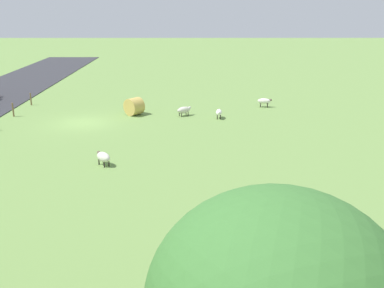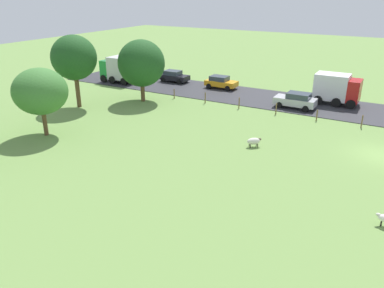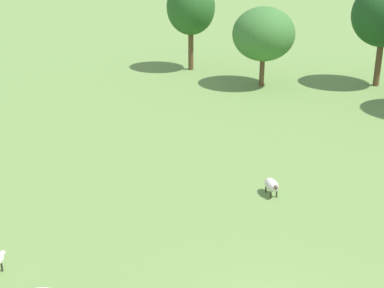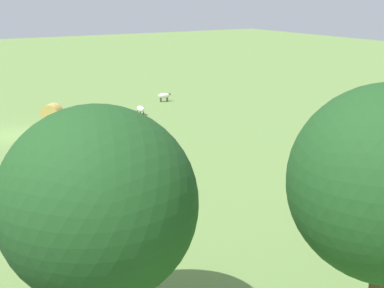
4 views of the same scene
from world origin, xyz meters
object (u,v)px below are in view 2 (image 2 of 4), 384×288
tree_1 (40,91)px  car_1 (296,100)px  truck_0 (120,69)px  car_0 (129,71)px  tree_3 (141,63)px  car_3 (174,76)px  car_2 (221,82)px  sheep_3 (254,141)px  tree_0 (74,58)px  truck_2 (337,88)px

tree_1 → car_1: size_ratio=1.37×
truck_0 → car_0: truck_0 is taller
tree_3 → car_3: (9.46, 1.85, -3.34)m
car_0 → car_2: 14.13m
sheep_3 → tree_1: 17.93m
tree_0 → truck_0: tree_0 is taller
tree_3 → car_3: 10.20m
truck_2 → tree_0: bearing=121.6°
truck_2 → car_1: 4.97m
sheep_3 → tree_3: bearing=67.3°
sheep_3 → car_2: (15.90, 10.56, 0.36)m
car_1 → car_0: bearing=81.9°
car_0 → car_3: size_ratio=1.01×
sheep_3 → car_1: 12.11m
tree_3 → car_1: bearing=-70.3°
truck_2 → truck_0: bearing=97.0°
tree_3 → car_3: tree_3 is taller
tree_0 → car_3: tree_0 is taller
tree_3 → truck_0: bearing=53.7°
tree_0 → car_3: bearing=-10.4°
tree_1 → car_2: 23.12m
car_0 → car_3: (0.37, -7.21, -0.00)m
truck_2 → car_1: (-3.63, 3.29, -0.88)m
car_0 → tree_0: bearing=-162.4°
truck_0 → car_2: truck_0 is taller
car_1 → tree_1: bearing=138.2°
sheep_3 → tree_0: tree_0 is taller
tree_1 → truck_0: bearing=21.0°
tree_3 → car_1: size_ratio=1.59×
tree_3 → car_3: bearing=11.1°
sheep_3 → car_2: 19.09m
car_2 → car_3: (0.09, 6.92, -0.01)m
tree_1 → tree_3: bearing=-3.7°
tree_1 → truck_2: 29.59m
truck_2 → car_0: bearing=90.2°
tree_1 → car_3: bearing=2.6°
truck_0 → car_1: (-0.32, -23.59, -0.93)m
car_2 → car_0: bearing=91.1°
tree_0 → car_1: (10.76, -20.11, -4.25)m
truck_0 → car_0: 3.50m
car_0 → car_1: 24.88m
tree_1 → car_0: (21.88, 8.22, -2.98)m
sheep_3 → tree_3: (6.54, 15.63, 3.68)m
sheep_3 → car_0: (15.62, 24.69, 0.35)m
tree_3 → car_2: (9.36, -5.07, -3.32)m
car_0 → car_1: bearing=-98.1°
car_2 → car_3: size_ratio=1.03×
sheep_3 → tree_3: tree_3 is taller
car_0 → car_3: car_3 is taller
tree_0 → truck_0: 12.08m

